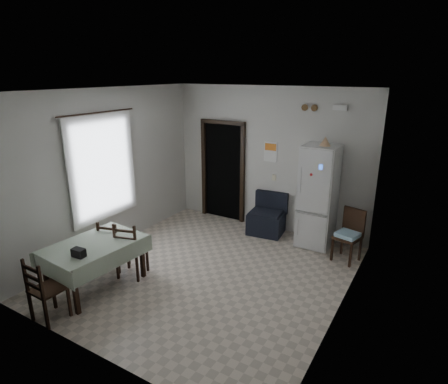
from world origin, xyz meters
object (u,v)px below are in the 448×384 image
navy_seat (267,214)px  corner_chair (348,236)px  fridge (318,197)px  dining_table (96,265)px  dining_chair_far_left (114,244)px  dining_chair_near_head (48,288)px  dining_chair_far_right (131,248)px

navy_seat → corner_chair: bearing=-18.9°
fridge → dining_table: size_ratio=1.38×
fridge → dining_chair_far_left: bearing=-135.3°
fridge → navy_seat: size_ratio=2.35×
dining_chair_far_left → dining_chair_near_head: size_ratio=0.95×
fridge → dining_table: fridge is taller
dining_table → dining_chair_far_left: (-0.20, 0.55, 0.07)m
navy_seat → dining_chair_far_right: size_ratio=0.86×
corner_chair → dining_table: size_ratio=0.67×
navy_seat → dining_chair_near_head: bearing=-114.6°
dining_table → dining_chair_far_right: bearing=70.9°
dining_chair_far_right → corner_chair: bearing=-157.6°
dining_chair_far_left → dining_chair_near_head: dining_chair_near_head is taller
fridge → navy_seat: fridge is taller
navy_seat → corner_chair: size_ratio=0.88×
navy_seat → dining_table: bearing=-120.6°
fridge → navy_seat: 1.15m
corner_chair → dining_chair_far_right: size_ratio=0.98×
corner_chair → dining_chair_far_left: bearing=-131.1°
fridge → corner_chair: (0.67, -0.36, -0.50)m
dining_chair_far_left → fridge: bearing=-149.6°
dining_table → dining_chair_far_right: 0.58m
navy_seat → dining_chair_near_head: 4.22m
dining_table → fridge: bearing=57.4°
dining_table → dining_chair_near_head: (0.10, -0.87, 0.10)m
fridge → corner_chair: size_ratio=2.07×
dining_chair_far_left → dining_table: bearing=94.9°
dining_chair_far_left → corner_chair: bearing=-160.3°
corner_chair → dining_chair_far_left: corner_chair is taller
dining_chair_far_left → dining_chair_near_head: bearing=87.0°
fridge → dining_chair_far_right: (-2.17, -2.62, -0.48)m
dining_chair_far_right → dining_chair_near_head: size_ratio=1.04×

